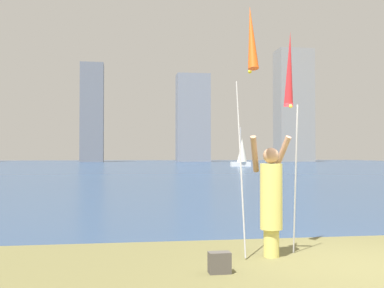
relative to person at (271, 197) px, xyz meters
The scene contains 9 objects.
ground 50.17m from the person, 88.59° to the left, with size 120.00×138.00×0.12m.
person is the anchor object (origin of this frame).
kite_flag_left 2.40m from the person, 134.02° to the right, with size 0.16×1.11×3.86m.
kite_flag_right 2.13m from the person, 39.52° to the left, with size 0.16×0.51×3.71m.
bag 1.59m from the person, 138.92° to the right, with size 0.30×0.19×0.29m.
sailboat_4 55.51m from the person, 75.75° to the left, with size 2.56×1.28×5.19m.
skyline_tower_1 95.74m from the person, 94.76° to the left, with size 4.79×4.37×20.71m.
skyline_tower_2 95.82m from the person, 81.85° to the left, with size 7.14×3.92×18.91m.
skyline_tower_3 99.46m from the person, 68.96° to the left, with size 7.55×5.61×24.40m.
Camera 1 is at (-3.65, -6.55, 1.64)m, focal length 44.72 mm.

